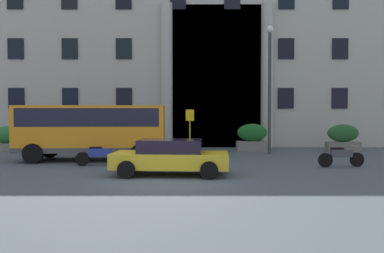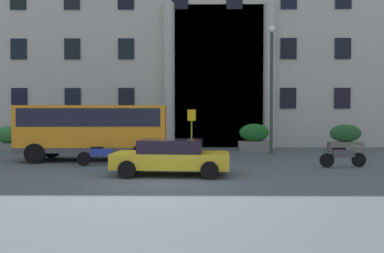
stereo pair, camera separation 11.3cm
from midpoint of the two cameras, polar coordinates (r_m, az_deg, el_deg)
ground_plane at (r=13.56m, az=-3.71°, el=-7.85°), size 80.00×64.00×0.12m
office_building_facade at (r=31.29m, az=-1.29°, el=11.52°), size 36.24×9.63×15.06m
orange_minibus at (r=19.46m, az=-13.88°, el=-0.14°), size 7.00×2.96×2.63m
bus_stop_sign at (r=20.93m, az=0.09°, el=-0.08°), size 0.44×0.08×2.48m
hedge_planter_west at (r=24.81m, az=-11.53°, el=-1.69°), size 1.72×0.80×1.53m
hedge_planter_entrance_right at (r=25.17m, az=21.59°, el=-1.63°), size 1.97×0.72×1.62m
hedge_planter_far_east at (r=23.97m, az=9.19°, el=-1.66°), size 1.89×0.71×1.65m
hedge_planter_east at (r=26.39m, az=-25.13°, el=-1.63°), size 1.75×0.83×1.51m
parked_sedan_second at (r=14.27m, az=-2.83°, el=-4.40°), size 4.28×2.17×1.29m
motorcycle_near_kerb at (r=17.32m, az=-13.04°, el=-4.08°), size 2.06×0.55×0.89m
motorcycle_far_end at (r=17.57m, az=21.19°, el=-4.07°), size 2.00×0.55×0.89m
lamppost_plaza_centre at (r=22.35m, az=11.66°, el=6.79°), size 0.40×0.40×7.14m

